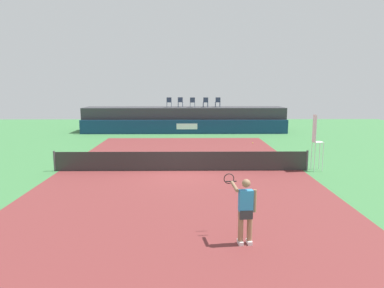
# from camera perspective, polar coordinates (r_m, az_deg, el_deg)

# --- Properties ---
(ground_plane) EXTENTS (48.00, 48.00, 0.00)m
(ground_plane) POSITION_cam_1_polar(r_m,az_deg,el_deg) (20.51, -1.56, -2.31)
(ground_plane) COLOR #3D7A42
(court_inner) EXTENTS (12.00, 22.00, 0.00)m
(court_inner) POSITION_cam_1_polar(r_m,az_deg,el_deg) (17.59, -1.72, -4.28)
(court_inner) COLOR maroon
(court_inner) RESTS_ON ground
(sponsor_wall) EXTENTS (18.00, 0.22, 1.20)m
(sponsor_wall) POSITION_cam_1_polar(r_m,az_deg,el_deg) (30.79, -1.26, 2.74)
(sponsor_wall) COLOR navy
(sponsor_wall) RESTS_ON ground
(spectator_platform) EXTENTS (18.00, 2.80, 2.20)m
(spectator_platform) POSITION_cam_1_polar(r_m,az_deg,el_deg) (32.53, -1.24, 3.98)
(spectator_platform) COLOR #38383D
(spectator_platform) RESTS_ON ground
(spectator_chair_far_left) EXTENTS (0.46, 0.46, 0.89)m
(spectator_chair_far_left) POSITION_cam_1_polar(r_m,az_deg,el_deg) (32.34, -3.69, 6.77)
(spectator_chair_far_left) COLOR #2D3D56
(spectator_chair_far_left) RESTS_ON spectator_platform
(spectator_chair_left) EXTENTS (0.45, 0.45, 0.89)m
(spectator_chair_left) POSITION_cam_1_polar(r_m,az_deg,el_deg) (32.57, -1.88, 6.80)
(spectator_chair_left) COLOR #2D3D56
(spectator_chair_left) RESTS_ON spectator_platform
(spectator_chair_center) EXTENTS (0.44, 0.44, 0.89)m
(spectator_chair_center) POSITION_cam_1_polar(r_m,az_deg,el_deg) (32.08, 0.08, 6.76)
(spectator_chair_center) COLOR #2D3D56
(spectator_chair_center) RESTS_ON spectator_platform
(spectator_chair_right) EXTENTS (0.47, 0.47, 0.89)m
(spectator_chair_right) POSITION_cam_1_polar(r_m,az_deg,el_deg) (32.24, 2.19, 6.77)
(spectator_chair_right) COLOR #2D3D56
(spectator_chair_right) RESTS_ON spectator_platform
(spectator_chair_far_right) EXTENTS (0.46, 0.46, 0.89)m
(spectator_chair_far_right) POSITION_cam_1_polar(r_m,az_deg,el_deg) (32.44, 4.15, 6.77)
(spectator_chair_far_right) COLOR #2D3D56
(spectator_chair_far_right) RESTS_ON spectator_platform
(umpire_chair) EXTENTS (0.46, 0.46, 2.76)m
(umpire_chair) POSITION_cam_1_polar(r_m,az_deg,el_deg) (18.37, 19.24, 0.82)
(umpire_chair) COLOR white
(umpire_chair) RESTS_ON ground
(tennis_net) EXTENTS (12.40, 0.02, 0.95)m
(tennis_net) POSITION_cam_1_polar(r_m,az_deg,el_deg) (17.48, -1.72, -2.77)
(tennis_net) COLOR #2D2D2D
(tennis_net) RESTS_ON ground
(net_post_near) EXTENTS (0.10, 0.10, 1.00)m
(net_post_near) POSITION_cam_1_polar(r_m,az_deg,el_deg) (18.65, -21.16, -2.55)
(net_post_near) COLOR #4C4C51
(net_post_near) RESTS_ON ground
(net_post_far) EXTENTS (0.10, 0.10, 1.00)m
(net_post_far) POSITION_cam_1_polar(r_m,az_deg,el_deg) (18.43, 17.95, -2.51)
(net_post_far) COLOR #4C4C51
(net_post_far) RESTS_ON ground
(tennis_player) EXTENTS (0.77, 1.13, 1.77)m
(tennis_player) POSITION_cam_1_polar(r_m,az_deg,el_deg) (9.55, 8.49, -10.24)
(tennis_player) COLOR white
(tennis_player) RESTS_ON court_inner
(tennis_ball) EXTENTS (0.07, 0.07, 0.07)m
(tennis_ball) POSITION_cam_1_polar(r_m,az_deg,el_deg) (26.09, 9.68, 0.16)
(tennis_ball) COLOR #D8EA33
(tennis_ball) RESTS_ON court_inner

